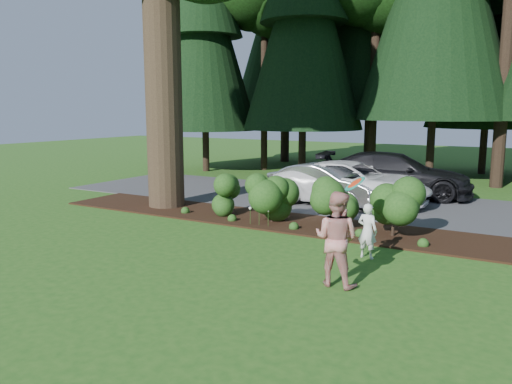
{
  "coord_description": "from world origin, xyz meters",
  "views": [
    {
      "loc": [
        6.72,
        -9.9,
        3.36
      ],
      "look_at": [
        0.45,
        0.92,
        1.3
      ],
      "focal_mm": 35.0,
      "sensor_mm": 36.0,
      "label": 1
    }
  ],
  "objects_px": {
    "car_white_suv": "(352,183)",
    "adult": "(336,239)",
    "car_silver_wagon": "(327,184)",
    "car_dark_suv": "(394,174)",
    "frisbee": "(355,184)",
    "child": "(367,231)"
  },
  "relations": [
    {
      "from": "car_white_suv",
      "to": "adult",
      "type": "bearing_deg",
      "value": -163.86
    },
    {
      "from": "car_silver_wagon",
      "to": "car_dark_suv",
      "type": "distance_m",
      "value": 3.29
    },
    {
      "from": "frisbee",
      "to": "car_white_suv",
      "type": "bearing_deg",
      "value": 109.8
    },
    {
      "from": "car_silver_wagon",
      "to": "frisbee",
      "type": "height_order",
      "value": "frisbee"
    },
    {
      "from": "child",
      "to": "adult",
      "type": "relative_size",
      "value": 0.69
    },
    {
      "from": "car_silver_wagon",
      "to": "car_white_suv",
      "type": "distance_m",
      "value": 0.89
    },
    {
      "from": "car_white_suv",
      "to": "frisbee",
      "type": "height_order",
      "value": "frisbee"
    },
    {
      "from": "car_dark_suv",
      "to": "child",
      "type": "xyz_separation_m",
      "value": [
        1.66,
        -8.53,
        -0.24
      ]
    },
    {
      "from": "frisbee",
      "to": "child",
      "type": "bearing_deg",
      "value": -38.22
    },
    {
      "from": "car_silver_wagon",
      "to": "car_dark_suv",
      "type": "relative_size",
      "value": 0.74
    },
    {
      "from": "adult",
      "to": "frisbee",
      "type": "xyz_separation_m",
      "value": [
        -0.48,
        2.4,
        0.73
      ]
    },
    {
      "from": "adult",
      "to": "car_dark_suv",
      "type": "bearing_deg",
      "value": -78.09
    },
    {
      "from": "car_dark_suv",
      "to": "frisbee",
      "type": "xyz_separation_m",
      "value": [
        1.2,
        -8.17,
        0.77
      ]
    },
    {
      "from": "car_silver_wagon",
      "to": "adult",
      "type": "bearing_deg",
      "value": -146.98
    },
    {
      "from": "child",
      "to": "frisbee",
      "type": "distance_m",
      "value": 1.16
    },
    {
      "from": "car_dark_suv",
      "to": "child",
      "type": "bearing_deg",
      "value": -178.42
    },
    {
      "from": "car_dark_suv",
      "to": "child",
      "type": "height_order",
      "value": "car_dark_suv"
    },
    {
      "from": "child",
      "to": "frisbee",
      "type": "xyz_separation_m",
      "value": [
        -0.45,
        0.36,
        1.01
      ]
    },
    {
      "from": "child",
      "to": "frisbee",
      "type": "bearing_deg",
      "value": -29.77
    },
    {
      "from": "child",
      "to": "car_silver_wagon",
      "type": "bearing_deg",
      "value": -51.35
    },
    {
      "from": "car_dark_suv",
      "to": "adult",
      "type": "height_order",
      "value": "adult"
    },
    {
      "from": "child",
      "to": "frisbee",
      "type": "relative_size",
      "value": 2.28
    }
  ]
}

